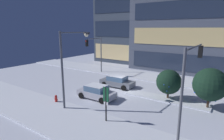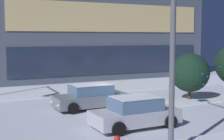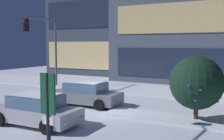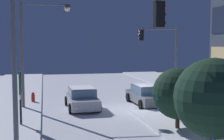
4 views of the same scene
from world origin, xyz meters
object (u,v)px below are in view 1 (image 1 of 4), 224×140
at_px(fire_hydrant, 56,99).
at_px(decorated_tree_median, 169,82).
at_px(car_near, 97,92).
at_px(parking_info_sign, 106,100).
at_px(decorated_tree_left_of_median, 210,85).
at_px(traffic_light_corner_far_left, 95,49).
at_px(car_far, 117,81).
at_px(traffic_light_corner_near_right, 191,71).
at_px(street_lamp_arched, 70,58).

bearing_deg(fire_hydrant, decorated_tree_median, 39.33).
relative_size(fire_hydrant, decorated_tree_median, 0.26).
xyz_separation_m(fire_hydrant, decorated_tree_median, (9.19, 7.53, 1.53)).
distance_m(car_near, parking_info_sign, 5.69).
bearing_deg(decorated_tree_left_of_median, car_near, -160.01).
bearing_deg(fire_hydrant, decorated_tree_left_of_median, 28.74).
height_order(traffic_light_corner_far_left, decorated_tree_left_of_median, traffic_light_corner_far_left).
xyz_separation_m(car_far, traffic_light_corner_far_left, (-6.73, 3.84, 3.54)).
xyz_separation_m(car_near, decorated_tree_left_of_median, (10.52, 3.83, 1.69)).
height_order(fire_hydrant, decorated_tree_median, decorated_tree_median).
bearing_deg(decorated_tree_left_of_median, traffic_light_corner_near_right, -98.96).
relative_size(traffic_light_corner_near_right, fire_hydrant, 7.43).
distance_m(car_far, fire_hydrant, 8.50).
bearing_deg(parking_info_sign, car_near, 51.07).
relative_size(car_near, car_far, 0.94).
relative_size(car_far, fire_hydrant, 5.34).
relative_size(street_lamp_arched, decorated_tree_left_of_median, 1.84).
distance_m(decorated_tree_median, decorated_tree_left_of_median, 3.99).
distance_m(car_near, traffic_light_corner_far_left, 11.75).
distance_m(street_lamp_arched, decorated_tree_median, 10.55).
height_order(traffic_light_corner_near_right, parking_info_sign, traffic_light_corner_near_right).
bearing_deg(fire_hydrant, car_near, 52.21).
relative_size(car_far, decorated_tree_median, 1.41).
height_order(car_near, car_far, same).
height_order(traffic_light_corner_far_left, fire_hydrant, traffic_light_corner_far_left).
bearing_deg(traffic_light_corner_far_left, decorated_tree_left_of_median, 74.68).
distance_m(car_far, street_lamp_arched, 8.84).
xyz_separation_m(car_near, traffic_light_corner_near_right, (9.71, -1.29, 3.84)).
xyz_separation_m(decorated_tree_median, decorated_tree_left_of_median, (3.95, -0.32, 0.45)).
relative_size(traffic_light_corner_near_right, traffic_light_corner_far_left, 1.05).
distance_m(traffic_light_corner_far_left, fire_hydrant, 13.41).
height_order(traffic_light_corner_near_right, street_lamp_arched, street_lamp_arched).
bearing_deg(traffic_light_corner_near_right, fire_hydrant, 99.63).
bearing_deg(car_far, parking_info_sign, 115.53).
height_order(car_far, street_lamp_arched, street_lamp_arched).
relative_size(car_far, parking_info_sign, 1.54).
xyz_separation_m(car_far, traffic_light_corner_near_right, (10.09, -6.10, 3.84)).
bearing_deg(car_far, traffic_light_corner_near_right, 147.21).
bearing_deg(fire_hydrant, parking_info_sign, -3.68).
relative_size(parking_info_sign, decorated_tree_median, 0.92).
bearing_deg(traffic_light_corner_near_right, car_far, 58.85).
bearing_deg(street_lamp_arched, parking_info_sign, -93.75).
distance_m(car_far, traffic_light_corner_far_left, 8.52).
xyz_separation_m(traffic_light_corner_near_right, fire_hydrant, (-12.33, -2.09, -4.14)).
distance_m(traffic_light_corner_near_right, decorated_tree_left_of_median, 5.61).
distance_m(traffic_light_corner_far_left, street_lamp_arched, 13.36).
distance_m(car_near, decorated_tree_median, 7.87).
xyz_separation_m(car_far, street_lamp_arched, (-0.25, -7.82, 4.11)).
bearing_deg(traffic_light_corner_far_left, fire_hydrant, 20.47).
relative_size(traffic_light_corner_far_left, decorated_tree_left_of_median, 1.55).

